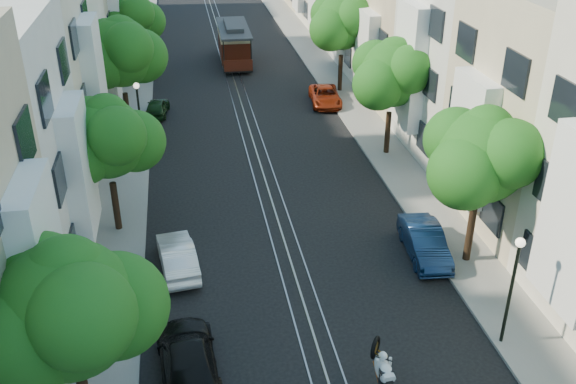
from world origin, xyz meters
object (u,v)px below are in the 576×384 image
parked_car_w_mid (177,256)px  tree_e_b (483,158)px  parked_car_e_far (325,96)px  tree_e_c (393,75)px  tree_e_d (343,23)px  sportbike_rider (383,371)px  parked_car_e_mid (425,242)px  parked_car_w_far (157,107)px  parked_car_w_near (188,359)px  tree_w_d (131,19)px  lamp_west (139,108)px  lamp_east (514,276)px  tree_w_a (70,312)px  tree_w_b (108,141)px  cable_car (234,41)px  tree_w_c (121,54)px

parked_car_w_mid → tree_e_b: bearing=165.7°
tree_e_b → parked_car_e_far: size_ratio=1.61×
tree_e_c → tree_e_d: bearing=90.0°
sportbike_rider → parked_car_e_far: (4.06, 26.11, -0.32)m
parked_car_e_mid → parked_car_w_far: (-11.20, 18.68, -0.11)m
parked_car_e_far → parked_car_w_far: size_ratio=1.27×
tree_e_d → parked_car_w_near: bearing=-113.6°
parked_car_w_far → tree_w_d: bearing=-70.9°
parked_car_w_near → parked_car_e_far: bearing=-116.4°
lamp_west → sportbike_rider: 21.11m
lamp_east → tree_e_b: bearing=79.1°
tree_e_d → tree_w_d: 15.25m
sportbike_rider → lamp_west: bearing=108.0°
tree_e_c → parked_car_w_mid: size_ratio=1.70×
lamp_east → parked_car_w_far: (-11.90, 24.40, -2.29)m
tree_e_c → lamp_west: bearing=171.5°
tree_e_c → parked_car_e_mid: tree_e_c is taller
tree_e_b → parked_car_e_mid: tree_e_b is taller
tree_e_d → parked_car_w_mid: bearing=-120.1°
tree_w_a → tree_w_b: tree_w_a is taller
parked_car_e_mid → parked_car_w_far: bearing=125.6°
tree_w_d → tree_w_a: bearing=-90.0°
tree_w_b → parked_car_e_far: 19.77m
parked_car_w_mid → parked_car_w_far: 17.97m
tree_e_c → tree_e_d: (0.00, 11.00, 0.27)m
parked_car_e_mid → parked_car_w_mid: 10.25m
tree_w_b → parked_car_w_far: (1.54, 14.42, -3.84)m
parked_car_w_far → parked_car_w_near: bearing=100.5°
tree_w_a → tree_w_b: 12.00m
tree_w_b → parked_car_e_far: size_ratio=1.51×
lamp_east → lamp_west: size_ratio=1.00×
lamp_west → parked_car_e_far: lamp_west is taller
lamp_east → parked_car_w_far: size_ratio=1.27×
lamp_east → parked_car_w_far: lamp_east is taller
tree_w_b → sportbike_rider: (8.68, -11.48, -3.50)m
tree_e_d → tree_w_a: tree_e_d is taller
lamp_west → parked_car_w_mid: 11.88m
tree_e_b → cable_car: size_ratio=0.88×
tree_e_d → parked_car_w_near: tree_e_d is taller
tree_w_c → tree_w_d: tree_w_c is taller
tree_w_b → lamp_east: tree_w_b is taller
parked_car_w_near → parked_car_w_mid: parked_car_w_near is taller
tree_e_d → lamp_west: (-13.56, -8.98, -2.02)m
tree_e_b → parked_car_w_far: bearing=123.5°
tree_w_b → lamp_west: size_ratio=1.51×
lamp_west → parked_car_e_mid: size_ratio=1.03×
tree_e_d → parked_car_e_far: (-1.66, -2.37, -4.29)m
tree_e_b → tree_w_d: 30.60m
sportbike_rider → parked_car_e_far: sportbike_rider is taller
sportbike_rider → parked_car_w_far: (-7.14, 25.90, -0.34)m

